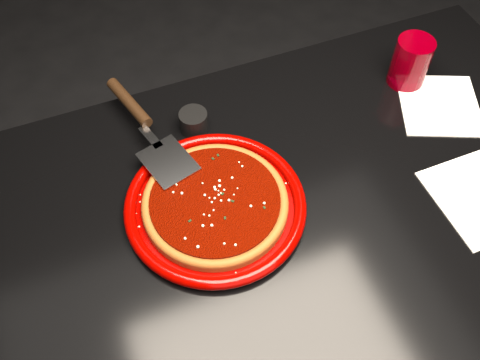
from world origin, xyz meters
name	(u,v)px	position (x,y,z in m)	size (l,w,h in m)	color
floor	(284,344)	(0.00, 0.00, -0.01)	(4.00, 4.00, 0.01)	black
table	(295,292)	(0.00, 0.00, 0.38)	(1.20, 0.80, 0.75)	black
plate	(215,205)	(-0.16, 0.06, 0.76)	(0.33, 0.33, 0.02)	#790200
pizza_crust	(215,204)	(-0.16, 0.06, 0.77)	(0.26, 0.26, 0.01)	brown
pizza_crust_rim	(215,202)	(-0.16, 0.06, 0.77)	(0.26, 0.26, 0.02)	brown
pizza_sauce	(215,201)	(-0.16, 0.06, 0.78)	(0.23, 0.23, 0.01)	#650900
parmesan_dusting	(215,199)	(-0.16, 0.06, 0.78)	(0.23, 0.23, 0.01)	beige
basil_flecks	(215,199)	(-0.16, 0.06, 0.78)	(0.21, 0.21, 0.00)	black
pizza_server	(148,128)	(-0.23, 0.26, 0.79)	(0.10, 0.35, 0.03)	silver
cup	(410,62)	(0.33, 0.22, 0.80)	(0.08, 0.08, 0.11)	#77000A
napkin_b	(439,105)	(0.36, 0.13, 0.75)	(0.16, 0.17, 0.00)	white
ramekin	(194,121)	(-0.14, 0.26, 0.77)	(0.06, 0.06, 0.04)	black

